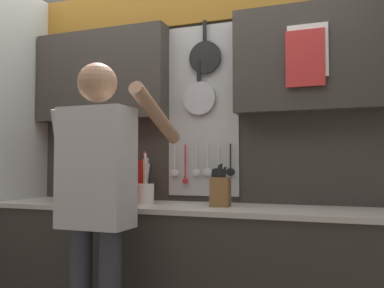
% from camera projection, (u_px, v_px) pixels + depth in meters
% --- Properties ---
extents(base_cabinet_counter, '(2.48, 0.59, 0.94)m').
position_uv_depth(base_cabinet_counter, '(179.00, 282.00, 2.64)').
color(base_cabinet_counter, '#38332D').
rests_on(base_cabinet_counter, ground_plane).
extents(back_wall_unit, '(3.05, 0.23, 2.48)m').
position_uv_depth(back_wall_unit, '(193.00, 117.00, 2.94)').
color(back_wall_unit, '#38332D').
rests_on(back_wall_unit, ground_plane).
extents(microwave, '(0.47, 0.38, 0.28)m').
position_uv_depth(microwave, '(102.00, 181.00, 2.88)').
color(microwave, red).
rests_on(microwave, base_cabinet_counter).
extents(knife_block, '(0.13, 0.16, 0.26)m').
position_uv_depth(knife_block, '(221.00, 191.00, 2.59)').
color(knife_block, brown).
rests_on(knife_block, base_cabinet_counter).
extents(utensil_crock, '(0.11, 0.11, 0.34)m').
position_uv_depth(utensil_crock, '(146.00, 191.00, 2.77)').
color(utensil_crock, white).
rests_on(utensil_crock, base_cabinet_counter).
extents(person, '(0.54, 0.64, 1.74)m').
position_uv_depth(person, '(97.00, 192.00, 2.28)').
color(person, '#383842').
rests_on(person, ground_plane).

